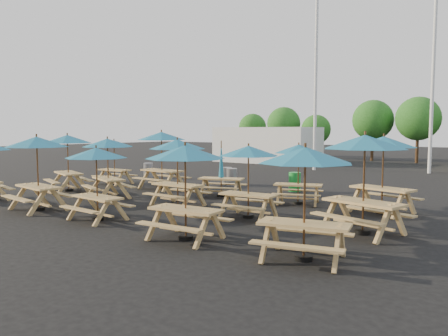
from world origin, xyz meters
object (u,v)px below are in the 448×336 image
Objects in this scene: picnic_unit_10 at (248,156)px; picnic_unit_8 at (221,174)px; picnic_unit_6 at (96,158)px; picnic_unit_13 at (365,149)px; picnic_unit_2 at (114,146)px; picnic_unit_14 at (383,147)px; picnic_unit_12 at (305,163)px; waste_bin_2 at (232,177)px; waste_bin_1 at (227,176)px; picnic_unit_11 at (299,153)px; picnic_unit_7 at (177,149)px; picnic_unit_9 at (185,158)px; picnic_unit_5 at (161,140)px; picnic_unit_1 at (67,143)px; picnic_unit_4 at (107,147)px; picnic_unit_3 at (37,147)px; waste_bin_3 at (295,182)px; waste_bin_0 at (148,170)px.

picnic_unit_8 is at bearing 133.35° from picnic_unit_10.
picnic_unit_13 is (6.65, 2.91, 0.33)m from picnic_unit_6.
picnic_unit_14 is at bearing -1.86° from picnic_unit_2.
picnic_unit_12 reaches higher than waste_bin_2.
waste_bin_1 is at bearing 104.09° from picnic_unit_8.
picnic_unit_8 is 0.98× the size of picnic_unit_11.
picnic_unit_7 is at bearing -24.98° from picnic_unit_2.
picnic_unit_12 is (2.97, 0.17, 0.02)m from picnic_unit_9.
picnic_unit_1 is at bearing -130.38° from picnic_unit_5.
picnic_unit_4 is at bearing 175.61° from picnic_unit_10.
picnic_unit_5 is 4.51m from picnic_unit_7.
picnic_unit_2 reaches higher than picnic_unit_6.
picnic_unit_3 is 1.05× the size of picnic_unit_7.
picnic_unit_11 is at bearing 45.05° from picnic_unit_4.
picnic_unit_9 is at bearing -45.86° from picnic_unit_7.
waste_bin_2 is (-7.66, 2.68, -1.66)m from picnic_unit_14.
picnic_unit_7 is 3.00m from picnic_unit_10.
picnic_unit_3 is at bearing -26.62° from picnic_unit_1.
waste_bin_3 is at bearing 81.67° from picnic_unit_6.
picnic_unit_2 is 12.50m from picnic_unit_14.
picnic_unit_12 is at bearing -47.37° from waste_bin_2.
waste_bin_3 is at bearing 74.18° from picnic_unit_7.
picnic_unit_7 is 1.05× the size of picnic_unit_8.
picnic_unit_3 is 2.84m from picnic_unit_6.
picnic_unit_13 is 10.71m from waste_bin_1.
picnic_unit_3 reaches higher than picnic_unit_12.
picnic_unit_9 is 0.93× the size of picnic_unit_14.
waste_bin_1 is at bearing 120.17° from picnic_unit_12.
picnic_unit_1 is 3.12× the size of waste_bin_2.
picnic_unit_5 reaches higher than picnic_unit_11.
picnic_unit_7 is (3.37, 0.23, 0.00)m from picnic_unit_4.
picnic_unit_11 is 6.69m from picnic_unit_12.
picnic_unit_8 is at bearing -56.75° from waste_bin_1.
picnic_unit_9 is (3.35, -5.84, 1.03)m from picnic_unit_8.
picnic_unit_14 is 3.00× the size of waste_bin_1.
waste_bin_0 and waste_bin_1 have the same top height.
picnic_unit_9 is 2.97m from picnic_unit_12.
picnic_unit_1 reaches higher than picnic_unit_12.
picnic_unit_10 is at bearing 18.03° from picnic_unit_1.
picnic_unit_10 is (6.36, 0.03, -0.12)m from picnic_unit_4.
picnic_unit_13 is at bearing -67.26° from picnic_unit_14.
picnic_unit_9 is at bearing -39.89° from waste_bin_0.
picnic_unit_1 is 3.91m from picnic_unit_5.
picnic_unit_9 is at bearing -79.28° from picnic_unit_8.
picnic_unit_5 is 3.13× the size of waste_bin_2.
picnic_unit_1 is at bearing -175.61° from picnic_unit_8.
picnic_unit_13 is (9.47, 3.05, 0.08)m from picnic_unit_3.
picnic_unit_4 reaches higher than waste_bin_1.
picnic_unit_13 reaches higher than waste_bin_1.
picnic_unit_3 is 1.05× the size of picnic_unit_12.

